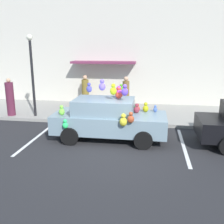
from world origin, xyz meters
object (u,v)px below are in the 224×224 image
object	(u,v)px
plush_covered_car	(108,118)
street_lamp_post	(32,67)
teddy_bear_on_sidewalk	(75,110)
pedestrian_by_lamp	(126,97)
pedestrian_walking_past	(10,98)
pedestrian_near_shopfront	(85,91)

from	to	relation	value
plush_covered_car	street_lamp_post	xyz separation A→B (m)	(-3.97, 2.18, 1.67)
teddy_bear_on_sidewalk	street_lamp_post	world-z (taller)	street_lamp_post
street_lamp_post	pedestrian_by_lamp	xyz separation A→B (m)	(4.30, 1.05, -1.46)
pedestrian_walking_past	pedestrian_by_lamp	bearing A→B (deg)	11.66
pedestrian_near_shopfront	pedestrian_by_lamp	distance (m)	3.11
plush_covered_car	street_lamp_post	size ratio (longest dim) A/B	1.11
plush_covered_car	teddy_bear_on_sidewalk	distance (m)	3.16
pedestrian_near_shopfront	pedestrian_walking_past	world-z (taller)	pedestrian_walking_past
teddy_bear_on_sidewalk	pedestrian_walking_past	distance (m)	3.19
teddy_bear_on_sidewalk	pedestrian_walking_past	bearing A→B (deg)	-174.46
pedestrian_near_shopfront	plush_covered_car	bearing A→B (deg)	-66.45
plush_covered_car	teddy_bear_on_sidewalk	world-z (taller)	plush_covered_car
plush_covered_car	street_lamp_post	distance (m)	4.83
street_lamp_post	teddy_bear_on_sidewalk	bearing A→B (deg)	6.56
pedestrian_by_lamp	pedestrian_near_shopfront	bearing A→B (deg)	144.39
teddy_bear_on_sidewalk	street_lamp_post	bearing A→B (deg)	-173.44
teddy_bear_on_sidewalk	street_lamp_post	distance (m)	2.80
teddy_bear_on_sidewalk	pedestrian_near_shopfront	bearing A→B (deg)	93.70
plush_covered_car	pedestrian_near_shopfront	bearing A→B (deg)	113.55
street_lamp_post	pedestrian_walking_past	bearing A→B (deg)	-176.12
teddy_bear_on_sidewalk	pedestrian_near_shopfront	distance (m)	2.68
street_lamp_post	pedestrian_by_lamp	world-z (taller)	street_lamp_post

